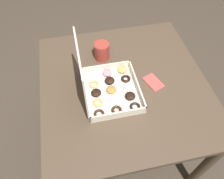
{
  "coord_description": "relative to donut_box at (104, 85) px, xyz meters",
  "views": [
    {
      "loc": [
        -0.75,
        0.23,
        1.69
      ],
      "look_at": [
        -0.05,
        0.08,
        0.75
      ],
      "focal_mm": 35.0,
      "sensor_mm": 36.0,
      "label": 1
    }
  ],
  "objects": [
    {
      "name": "ground_plane",
      "position": [
        0.04,
        -0.12,
        -0.8
      ],
      "size": [
        8.0,
        8.0,
        0.0
      ],
      "primitive_type": "plane",
      "color": "#42382D"
    },
    {
      "name": "dining_table",
      "position": [
        0.04,
        -0.12,
        -0.17
      ],
      "size": [
        0.97,
        0.94,
        0.73
      ],
      "color": "#4C3D2D",
      "rests_on": "ground_plane"
    },
    {
      "name": "paper_napkin",
      "position": [
        0.01,
        -0.28,
        -0.06
      ],
      "size": [
        0.14,
        0.11,
        0.01
      ],
      "color": "#CC4C47",
      "rests_on": "dining_table"
    },
    {
      "name": "coffee_mug",
      "position": [
        0.27,
        -0.04,
        -0.01
      ],
      "size": [
        0.09,
        0.09,
        0.11
      ],
      "color": "#A3382D",
      "rests_on": "dining_table"
    },
    {
      "name": "donut_box",
      "position": [
        0.0,
        0.0,
        0.0
      ],
      "size": [
        0.34,
        0.3,
        0.33
      ],
      "color": "silver",
      "rests_on": "dining_table"
    }
  ]
}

